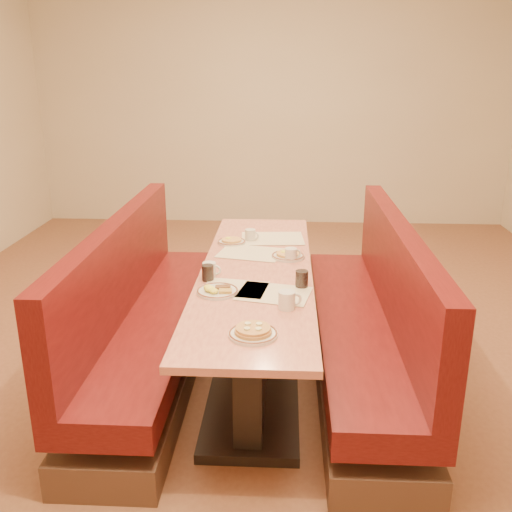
{
  "coord_description": "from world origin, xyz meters",
  "views": [
    {
      "loc": [
        0.18,
        -3.39,
        1.97
      ],
      "look_at": [
        0.0,
        -0.02,
        0.85
      ],
      "focal_mm": 40.0,
      "sensor_mm": 36.0,
      "label": 1
    }
  ],
  "objects_px": {
    "booth_right": "(369,328)",
    "soda_tumbler_near": "(208,273)",
    "eggs_plate": "(217,291)",
    "soda_tumbler_mid": "(302,279)",
    "pancake_plate": "(253,332)",
    "coffee_mug_a": "(287,300)",
    "coffee_mug_b": "(210,269)",
    "coffee_mug_d": "(251,235)",
    "diner_table": "(256,324)",
    "booth_left": "(146,323)",
    "coffee_mug_c": "(291,254)"
  },
  "relations": [
    {
      "from": "coffee_mug_c",
      "to": "coffee_mug_a",
      "type": "bearing_deg",
      "value": -116.62
    },
    {
      "from": "coffee_mug_c",
      "to": "soda_tumbler_mid",
      "type": "xyz_separation_m",
      "value": [
        0.06,
        -0.48,
        0.01
      ]
    },
    {
      "from": "pancake_plate",
      "to": "booth_left",
      "type": "bearing_deg",
      "value": 129.54
    },
    {
      "from": "pancake_plate",
      "to": "coffee_mug_a",
      "type": "xyz_separation_m",
      "value": [
        0.16,
        0.33,
        0.03
      ]
    },
    {
      "from": "booth_right",
      "to": "eggs_plate",
      "type": "relative_size",
      "value": 10.45
    },
    {
      "from": "coffee_mug_d",
      "to": "soda_tumbler_mid",
      "type": "height_order",
      "value": "soda_tumbler_mid"
    },
    {
      "from": "coffee_mug_c",
      "to": "coffee_mug_d",
      "type": "distance_m",
      "value": 0.54
    },
    {
      "from": "booth_left",
      "to": "booth_right",
      "type": "distance_m",
      "value": 1.46
    },
    {
      "from": "coffee_mug_d",
      "to": "soda_tumbler_mid",
      "type": "relative_size",
      "value": 1.05
    },
    {
      "from": "diner_table",
      "to": "booth_right",
      "type": "bearing_deg",
      "value": 0.0
    },
    {
      "from": "booth_left",
      "to": "pancake_plate",
      "type": "height_order",
      "value": "booth_left"
    },
    {
      "from": "booth_right",
      "to": "soda_tumbler_near",
      "type": "relative_size",
      "value": 25.65
    },
    {
      "from": "coffee_mug_b",
      "to": "soda_tumbler_mid",
      "type": "height_order",
      "value": "soda_tumbler_mid"
    },
    {
      "from": "booth_left",
      "to": "booth_right",
      "type": "bearing_deg",
      "value": 0.0
    },
    {
      "from": "pancake_plate",
      "to": "eggs_plate",
      "type": "xyz_separation_m",
      "value": [
        -0.24,
        0.53,
        -0.0
      ]
    },
    {
      "from": "coffee_mug_a",
      "to": "coffee_mug_b",
      "type": "relative_size",
      "value": 1.08
    },
    {
      "from": "booth_left",
      "to": "eggs_plate",
      "type": "bearing_deg",
      "value": -37.01
    },
    {
      "from": "booth_left",
      "to": "coffee_mug_d",
      "type": "relative_size",
      "value": 23.21
    },
    {
      "from": "diner_table",
      "to": "coffee_mug_d",
      "type": "relative_size",
      "value": 23.21
    },
    {
      "from": "coffee_mug_a",
      "to": "coffee_mug_b",
      "type": "bearing_deg",
      "value": 120.15
    },
    {
      "from": "soda_tumbler_near",
      "to": "coffee_mug_c",
      "type": "bearing_deg",
      "value": 37.97
    },
    {
      "from": "diner_table",
      "to": "coffee_mug_b",
      "type": "relative_size",
      "value": 21.3
    },
    {
      "from": "soda_tumbler_mid",
      "to": "coffee_mug_d",
      "type": "bearing_deg",
      "value": 111.0
    },
    {
      "from": "coffee_mug_a",
      "to": "coffee_mug_d",
      "type": "bearing_deg",
      "value": 86.91
    },
    {
      "from": "diner_table",
      "to": "pancake_plate",
      "type": "distance_m",
      "value": 1.01
    },
    {
      "from": "eggs_plate",
      "to": "coffee_mug_c",
      "type": "height_order",
      "value": "coffee_mug_c"
    },
    {
      "from": "booth_left",
      "to": "soda_tumbler_near",
      "type": "distance_m",
      "value": 0.66
    },
    {
      "from": "diner_table",
      "to": "soda_tumbler_mid",
      "type": "relative_size",
      "value": 24.46
    },
    {
      "from": "coffee_mug_a",
      "to": "coffee_mug_d",
      "type": "height_order",
      "value": "coffee_mug_a"
    },
    {
      "from": "booth_right",
      "to": "coffee_mug_d",
      "type": "xyz_separation_m",
      "value": [
        -0.81,
        0.64,
        0.43
      ]
    },
    {
      "from": "diner_table",
      "to": "pancake_plate",
      "type": "height_order",
      "value": "pancake_plate"
    },
    {
      "from": "eggs_plate",
      "to": "coffee_mug_d",
      "type": "xyz_separation_m",
      "value": [
        0.13,
        1.04,
        0.03
      ]
    },
    {
      "from": "coffee_mug_b",
      "to": "booth_right",
      "type": "bearing_deg",
      "value": 18.44
    },
    {
      "from": "eggs_plate",
      "to": "coffee_mug_b",
      "type": "relative_size",
      "value": 2.04
    },
    {
      "from": "eggs_plate",
      "to": "coffee_mug_d",
      "type": "height_order",
      "value": "coffee_mug_d"
    },
    {
      "from": "coffee_mug_b",
      "to": "soda_tumbler_mid",
      "type": "relative_size",
      "value": 1.15
    },
    {
      "from": "booth_right",
      "to": "coffee_mug_c",
      "type": "distance_m",
      "value": 0.7
    },
    {
      "from": "coffee_mug_c",
      "to": "booth_right",
      "type": "bearing_deg",
      "value": -45.13
    },
    {
      "from": "soda_tumbler_mid",
      "to": "pancake_plate",
      "type": "bearing_deg",
      "value": -110.93
    },
    {
      "from": "eggs_plate",
      "to": "booth_right",
      "type": "bearing_deg",
      "value": 23.14
    },
    {
      "from": "coffee_mug_b",
      "to": "pancake_plate",
      "type": "bearing_deg",
      "value": -57.77
    },
    {
      "from": "eggs_plate",
      "to": "diner_table",
      "type": "bearing_deg",
      "value": 63.12
    },
    {
      "from": "coffee_mug_c",
      "to": "soda_tumbler_near",
      "type": "xyz_separation_m",
      "value": [
        -0.5,
        -0.39,
        0.0
      ]
    },
    {
      "from": "pancake_plate",
      "to": "soda_tumbler_mid",
      "type": "bearing_deg",
      "value": 69.07
    },
    {
      "from": "pancake_plate",
      "to": "eggs_plate",
      "type": "relative_size",
      "value": 1.0
    },
    {
      "from": "coffee_mug_d",
      "to": "soda_tumbler_near",
      "type": "bearing_deg",
      "value": -81.61
    },
    {
      "from": "diner_table",
      "to": "booth_left",
      "type": "bearing_deg",
      "value": 180.0
    },
    {
      "from": "coffee_mug_b",
      "to": "coffee_mug_d",
      "type": "height_order",
      "value": "coffee_mug_b"
    },
    {
      "from": "coffee_mug_a",
      "to": "soda_tumbler_near",
      "type": "height_order",
      "value": "same"
    },
    {
      "from": "eggs_plate",
      "to": "soda_tumbler_mid",
      "type": "height_order",
      "value": "soda_tumbler_mid"
    }
  ]
}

